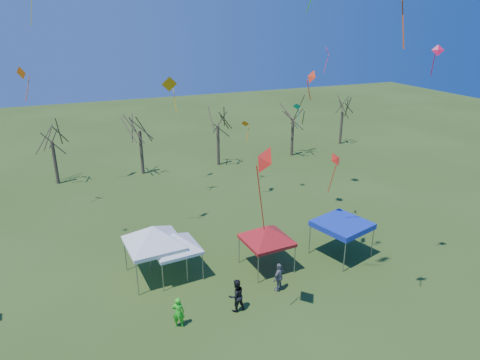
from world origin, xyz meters
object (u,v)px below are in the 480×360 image
object	(u,v)px
tree_3	(218,111)
tent_white_west	(153,230)
tree_5	(344,100)
person_dark	(236,295)
tent_red	(267,229)
tent_blue	(342,225)
tree_4	(294,105)
person_grey	(279,277)
tree_2	(138,115)
tree_1	(49,127)
person_green	(178,312)
tent_white_mid	(175,236)

from	to	relation	value
tree_3	tent_white_west	distance (m)	22.61
tree_5	person_dark	xyz separation A→B (m)	(-25.43, -26.61, -4.75)
tent_red	tent_blue	bearing A→B (deg)	-5.31
tree_3	tent_red	xyz separation A→B (m)	(-4.27, -21.24, -3.20)
tree_3	tree_4	xyz separation A→B (m)	(9.32, -0.04, -0.02)
person_grey	tent_red	bearing A→B (deg)	-129.32
tree_2	tree_4	bearing A→B (deg)	-1.22
tree_3	tree_4	bearing A→B (deg)	-0.26
tree_3	person_dark	distance (m)	26.28
tree_5	tent_red	xyz separation A→B (m)	(-21.96, -23.26, -2.85)
tree_5	person_grey	size ratio (longest dim) A/B	4.04
person_dark	tent_blue	bearing A→B (deg)	-170.55
person_dark	tree_3	bearing A→B (deg)	-115.67
tree_5	tree_1	bearing A→B (deg)	-177.65
tree_2	tree_3	bearing A→B (deg)	-2.27
tree_3	person_green	xyz separation A→B (m)	(-11.08, -24.66, -5.19)
tree_2	tent_white_mid	bearing A→B (deg)	-94.43
tree_5	tent_blue	distance (m)	29.14
tent_white_mid	person_grey	xyz separation A→B (m)	(5.31, -3.96, -1.87)
tree_1	tree_2	world-z (taller)	tree_2
person_dark	person_grey	bearing A→B (deg)	-173.82
tree_5	tent_white_mid	bearing A→B (deg)	-141.68
tent_white_west	person_grey	distance (m)	8.21
tent_blue	person_grey	xyz separation A→B (m)	(-5.83, -2.04, -1.41)
tent_white_mid	tent_red	xyz separation A→B (m)	(5.69, -1.41, 0.09)
tree_4	tent_blue	size ratio (longest dim) A/B	1.97
tent_red	tent_blue	distance (m)	5.50
person_green	person_grey	world-z (taller)	person_grey
tree_2	tent_blue	bearing A→B (deg)	-66.55
tree_2	tent_white_mid	world-z (taller)	tree_2
tent_red	person_grey	xyz separation A→B (m)	(-0.38, -2.55, -1.96)
tent_red	person_grey	distance (m)	3.24
tree_3	tent_blue	size ratio (longest dim) A/B	1.98
tree_2	tree_5	xyz separation A→B (m)	(26.09, 1.69, -0.56)
tree_1	tree_4	size ratio (longest dim) A/B	0.96
tent_blue	person_green	size ratio (longest dim) A/B	2.24
tree_5	person_green	bearing A→B (deg)	-137.16
tree_1	tent_blue	bearing A→B (deg)	-51.19
tree_3	tree_4	size ratio (longest dim) A/B	1.00
tree_5	tree_2	bearing A→B (deg)	-176.30
person_green	person_grey	distance (m)	6.49
tree_3	tent_red	size ratio (longest dim) A/B	1.96
tent_white_mid	tent_blue	world-z (taller)	tent_white_mid
tree_5	tent_red	world-z (taller)	tree_5
tree_4	tree_5	size ratio (longest dim) A/B	1.06
tent_white_west	person_grey	bearing A→B (deg)	-33.59
tree_5	tent_blue	bearing A→B (deg)	-124.78
tent_white_mid	tree_3	bearing A→B (deg)	63.34
tree_3	tent_white_west	bearing A→B (deg)	-119.92
tree_5	tent_white_mid	xyz separation A→B (m)	(-27.65, -21.85, -2.94)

